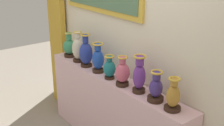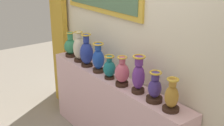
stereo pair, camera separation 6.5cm
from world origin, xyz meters
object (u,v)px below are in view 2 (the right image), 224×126
at_px(vase_indigo, 155,89).
at_px(vase_jade, 71,47).
at_px(vase_sapphire, 98,59).
at_px(vase_ochre, 172,97).
at_px(vase_ivory, 79,48).
at_px(vase_cobalt, 87,53).
at_px(vase_violet, 138,76).
at_px(vase_teal, 109,68).
at_px(vase_rose, 122,73).

bearing_deg(vase_indigo, vase_jade, 179.90).
relative_size(vase_sapphire, vase_ochre, 1.14).
distance_m(vase_indigo, vase_ochre, 0.22).
distance_m(vase_ivory, vase_cobalt, 0.22).
xyz_separation_m(vase_sapphire, vase_violet, (0.70, 0.01, 0.02)).
height_order(vase_cobalt, vase_teal, vase_cobalt).
height_order(vase_cobalt, vase_violet, vase_cobalt).
height_order(vase_sapphire, vase_rose, vase_sapphire).
bearing_deg(vase_ivory, vase_jade, 179.14).
xyz_separation_m(vase_indigo, vase_ochre, (0.22, -0.00, 0.00)).
bearing_deg(vase_violet, vase_rose, -173.38).
relative_size(vase_cobalt, vase_teal, 1.52).
distance_m(vase_jade, vase_violet, 1.40).
bearing_deg(vase_ivory, vase_cobalt, -5.24).
bearing_deg(vase_rose, vase_ochre, 1.88).
relative_size(vase_teal, vase_ochre, 0.87).
height_order(vase_jade, vase_ochre, vase_jade).
relative_size(vase_rose, vase_violet, 0.83).
bearing_deg(vase_teal, vase_ochre, 1.21).
bearing_deg(vase_rose, vase_indigo, 3.24).
bearing_deg(vase_ochre, vase_sapphire, -179.61).
distance_m(vase_ivory, vase_violet, 1.16).
height_order(vase_teal, vase_rose, vase_rose).
distance_m(vase_ivory, vase_teal, 0.70).
xyz_separation_m(vase_ivory, vase_rose, (0.93, -0.03, -0.03)).
bearing_deg(vase_rose, vase_jade, 178.58).
relative_size(vase_violet, vase_indigo, 1.29).
xyz_separation_m(vase_jade, vase_indigo, (1.64, -0.00, -0.01)).
xyz_separation_m(vase_cobalt, vase_violet, (0.95, 0.02, 0.00)).
bearing_deg(vase_jade, vase_sapphire, -1.19).
bearing_deg(vase_ochre, vase_rose, -178.12).
distance_m(vase_sapphire, vase_violet, 0.70).
relative_size(vase_sapphire, vase_indigo, 1.17).
bearing_deg(vase_ivory, vase_indigo, 0.03).
height_order(vase_jade, vase_ivory, vase_ivory).
relative_size(vase_cobalt, vase_ochre, 1.33).
distance_m(vase_ivory, vase_rose, 0.93).
xyz_separation_m(vase_violet, vase_ochre, (0.45, -0.00, -0.05)).
bearing_deg(vase_jade, vase_cobalt, -2.95).
bearing_deg(vase_violet, vase_ochre, -0.56).
height_order(vase_ivory, vase_ochre, vase_ivory).
xyz_separation_m(vase_jade, vase_rose, (1.17, -0.03, 0.01)).
relative_size(vase_ivory, vase_ochre, 1.27).
height_order(vase_sapphire, vase_indigo, vase_sapphire).
xyz_separation_m(vase_ivory, vase_ochre, (1.62, -0.00, -0.04)).
distance_m(vase_jade, vase_indigo, 1.64).
bearing_deg(vase_sapphire, vase_violet, 1.00).
distance_m(vase_jade, vase_ivory, 0.24).
bearing_deg(vase_jade, vase_ochre, -0.21).
distance_m(vase_ivory, vase_ochre, 1.62).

